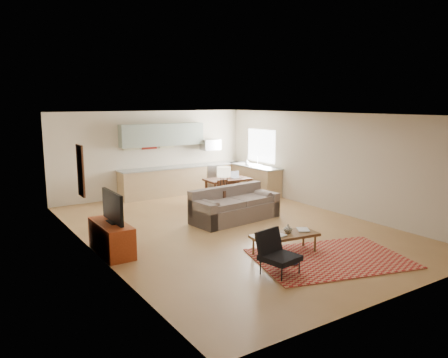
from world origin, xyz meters
TOP-DOWN VIEW (x-y plane):
  - room at (0.00, 0.00)m, footprint 9.00×9.00m
  - kitchen_counter_back at (0.90, 4.18)m, footprint 4.26×0.64m
  - kitchen_counter_right at (2.93, 3.00)m, footprint 0.64×2.26m
  - kitchen_range at (2.00, 4.18)m, footprint 0.62×0.62m
  - kitchen_microwave at (2.00, 4.20)m, footprint 0.62×0.40m
  - upper_cabinets at (0.30, 4.33)m, footprint 2.80×0.34m
  - window_right at (3.23, 3.00)m, footprint 0.02×1.40m
  - wall_art_left at (-3.21, 0.90)m, footprint 0.06×0.42m
  - triptych at (-0.10, 4.47)m, footprint 1.70×0.04m
  - rug at (0.44, -2.77)m, footprint 3.26×2.65m
  - sofa at (0.49, 0.53)m, footprint 2.50×1.30m
  - coffee_table at (-0.11, -2.07)m, footprint 1.42×0.72m
  - book_a at (-0.39, -2.09)m, footprint 0.30×0.35m
  - book_b at (0.28, -2.01)m, footprint 0.51×0.51m
  - vase at (0.00, -2.03)m, footprint 0.22×0.22m
  - armchair at (-0.88, -2.83)m, footprint 0.78×0.78m
  - tv_credenza at (-2.97, -0.15)m, footprint 0.52×1.36m
  - tv at (-2.92, -0.15)m, footprint 0.10×1.04m
  - console_table at (0.49, 1.06)m, footprint 0.75×0.64m
  - table_lamp at (0.49, 1.06)m, footprint 0.45×0.45m
  - dining_table at (1.58, 2.52)m, footprint 1.37×0.83m
  - dining_chair_near at (1.15, 1.96)m, footprint 0.38×0.39m
  - dining_chair_far at (2.00, 3.09)m, footprint 0.46×0.48m
  - laptop at (1.84, 2.44)m, footprint 0.30×0.24m
  - soap_bottle at (2.83, 3.23)m, footprint 0.09×0.09m

SIDE VIEW (x-z plane):
  - rug at x=0.44m, z-range 0.00..0.02m
  - coffee_table at x=-0.11m, z-range 0.00..0.41m
  - tv_credenza at x=-2.97m, z-range 0.00..0.63m
  - dining_table at x=1.58m, z-range 0.00..0.68m
  - console_table at x=0.49m, z-range 0.00..0.74m
  - dining_chair_near at x=1.15m, z-range 0.00..0.75m
  - armchair at x=-0.88m, z-range 0.00..0.77m
  - dining_chair_far at x=2.00m, z-range 0.00..0.82m
  - sofa at x=0.49m, z-range 0.00..0.83m
  - book_b at x=0.28m, z-range 0.41..0.43m
  - book_a at x=-0.39m, z-range 0.41..0.43m
  - kitchen_range at x=2.00m, z-range 0.00..0.90m
  - kitchen_counter_back at x=0.90m, z-range 0.00..0.92m
  - kitchen_counter_right at x=2.93m, z-range 0.00..0.92m
  - vase at x=0.00m, z-range 0.41..0.58m
  - laptop at x=1.84m, z-range 0.68..0.89m
  - tv at x=-2.92m, z-range 0.63..1.25m
  - soap_bottle at x=2.83m, z-range 0.92..1.11m
  - table_lamp at x=0.49m, z-range 0.74..1.33m
  - room at x=0.00m, z-range -3.15..5.85m
  - kitchen_microwave at x=2.00m, z-range 1.38..1.73m
  - window_right at x=3.23m, z-range 1.02..2.08m
  - wall_art_left at x=-3.21m, z-range 1.00..2.10m
  - triptych at x=-0.10m, z-range 1.50..2.00m
  - upper_cabinets at x=0.30m, z-range 1.60..2.30m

